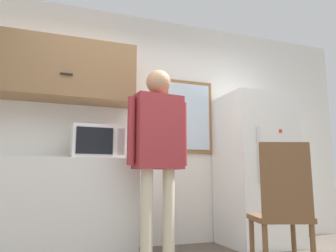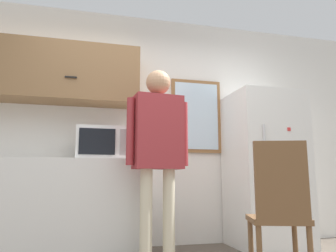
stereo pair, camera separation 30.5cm
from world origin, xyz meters
The scene contains 8 objects.
back_wall centered at (0.00, 1.81, 1.35)m, with size 6.00×0.06×2.70m.
counter centered at (-1.11, 1.49, 0.47)m, with size 2.18×0.58×0.93m.
upper_cabinets centered at (-1.11, 1.59, 1.85)m, with size 2.18×0.40×0.62m.
microwave centered at (-0.40, 1.44, 1.09)m, with size 0.49×0.38×0.32m.
person centered at (0.10, 0.99, 1.08)m, with size 0.59×0.27×1.76m.
refrigerator centered at (1.43, 1.42, 0.86)m, with size 0.77×0.74×1.71m.
chair centered at (0.84, 0.23, 0.54)m, with size 0.51×0.51×1.01m.
window centered at (0.74, 1.77, 1.50)m, with size 0.62×0.05×0.89m.
Camera 2 is at (-0.54, -1.94, 0.73)m, focal length 35.00 mm.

